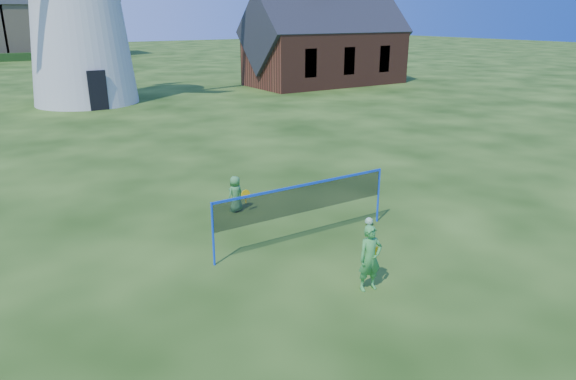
# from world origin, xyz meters

# --- Properties ---
(ground) EXTENTS (220.00, 220.00, 0.00)m
(ground) POSITION_xyz_m (0.00, 0.00, 0.00)
(ground) COLOR black
(ground) RESTS_ON ground
(chapel) EXTENTS (13.33, 6.46, 11.27)m
(chapel) POSITION_xyz_m (20.27, 26.20, 3.17)
(chapel) COLOR brown
(chapel) RESTS_ON ground
(badminton_net) EXTENTS (5.05, 0.05, 1.55)m
(badminton_net) POSITION_xyz_m (0.71, 0.56, 1.14)
(badminton_net) COLOR blue
(badminton_net) RESTS_ON ground
(player_girl) EXTENTS (0.71, 0.43, 1.44)m
(player_girl) POSITION_xyz_m (0.52, -2.19, 0.72)
(player_girl) COLOR green
(player_girl) RESTS_ON ground
(player_boy) EXTENTS (0.66, 0.47, 1.08)m
(player_boy) POSITION_xyz_m (0.22, 3.41, 0.54)
(player_boy) COLOR #428A45
(player_boy) RESTS_ON ground
(play_ball) EXTENTS (0.22, 0.22, 0.22)m
(play_ball) POSITION_xyz_m (2.84, 0.47, 0.11)
(play_ball) COLOR green
(play_ball) RESTS_ON ground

